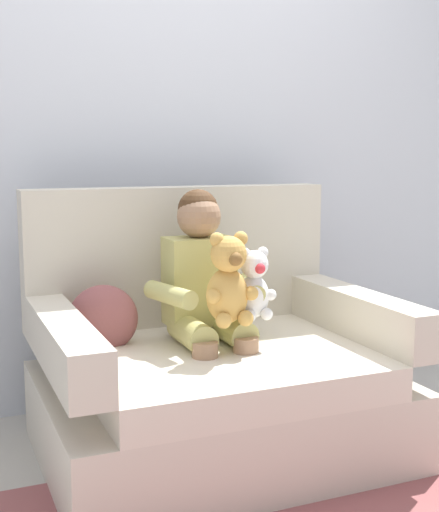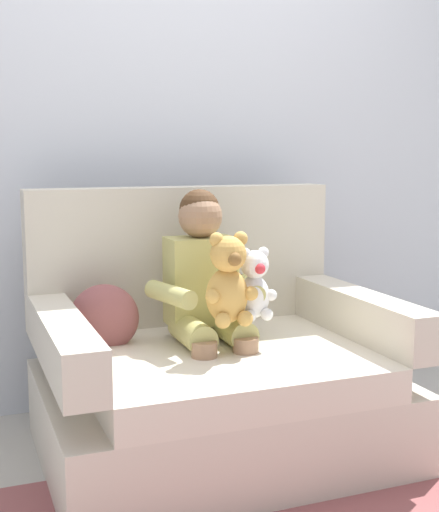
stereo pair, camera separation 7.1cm
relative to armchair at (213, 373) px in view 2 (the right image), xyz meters
The scene contains 7 objects.
ground_plane 0.30m from the armchair, 90.00° to the right, with size 8.00×8.00×0.00m, color #ADA89E.
back_wall 1.21m from the armchair, 90.00° to the left, with size 6.00×0.10×2.60m, color silver.
armchair is the anchor object (origin of this frame).
seated_child 0.33m from the armchair, 112.96° to the left, with size 0.45×0.39×0.82m.
plush_white 0.39m from the armchair, 43.05° to the right, with size 0.16×0.13×0.27m.
plush_honey 0.41m from the armchair, 88.50° to the right, with size 0.20×0.16×0.33m.
throw_pillow 0.47m from the armchair, 161.04° to the left, with size 0.26×0.12×0.26m, color #8C4C4C.
Camera 2 is at (-0.91, -2.35, 1.14)m, focal length 48.82 mm.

